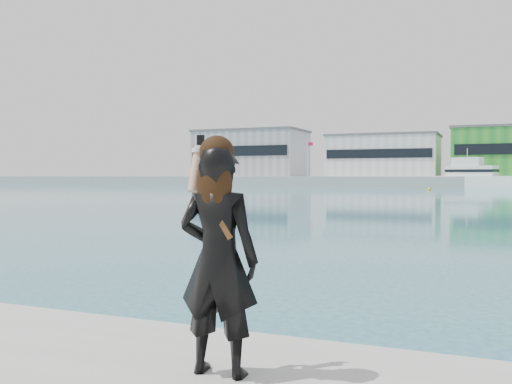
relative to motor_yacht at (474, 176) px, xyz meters
The scene contains 8 objects.
far_quay 18.34m from the motor_yacht, 83.22° to the left, with size 320.00×40.00×2.00m, color #9E9E99.
warehouse_grey_left 55.55m from the motor_yacht, 162.99° to the left, with size 26.52×16.36×11.50m.
warehouse_white 26.01m from the motor_yacht, 140.83° to the left, with size 24.48×15.35×9.50m.
flagpole_left 37.17m from the motor_yacht, 165.59° to the left, with size 1.28×0.16×8.00m.
motor_yacht is the anchor object (origin of this frame).
buoy_far 52.07m from the motor_yacht, 144.12° to the right, with size 0.50×0.50×0.50m, color yellow.
buoy_extra 26.89m from the motor_yacht, 101.72° to the right, with size 0.50×0.50×0.50m, color yellow.
woman 111.95m from the motor_yacht, 89.12° to the right, with size 0.62×0.43×1.74m.
Camera 1 is at (1.37, -3.76, 2.23)m, focal length 40.00 mm.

